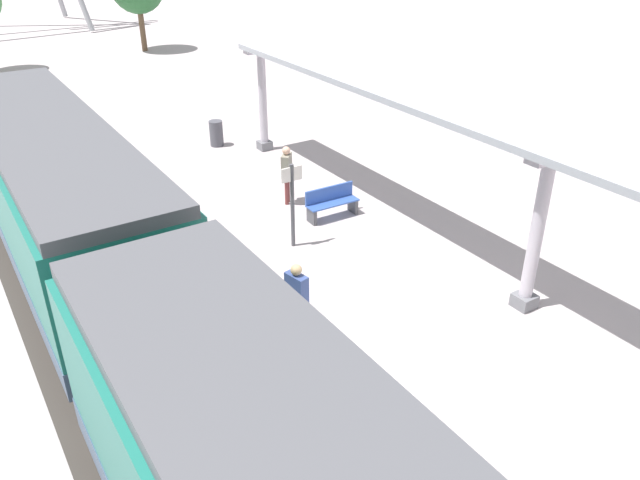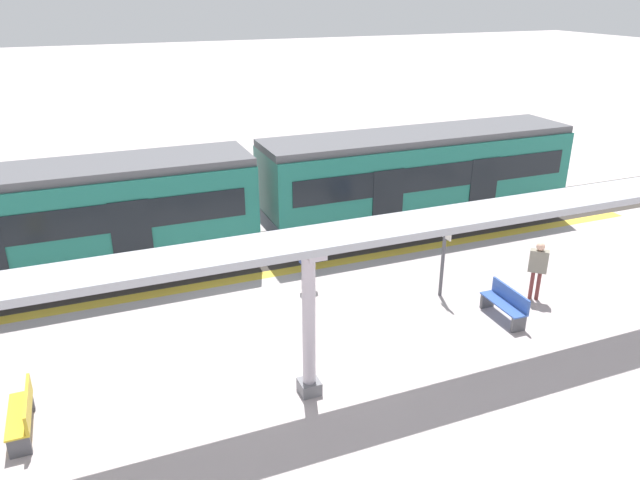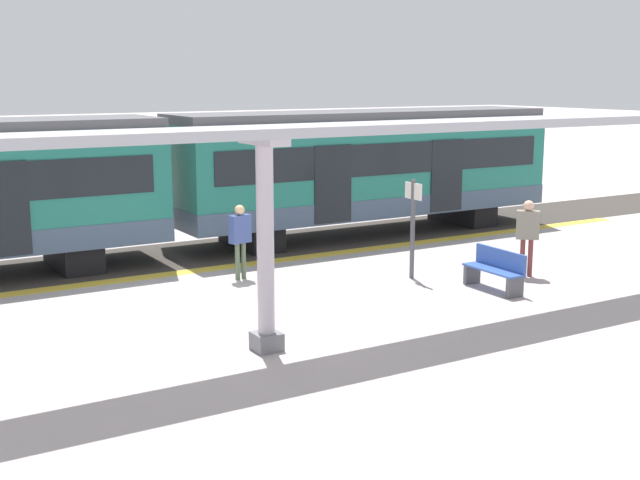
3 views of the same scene
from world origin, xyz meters
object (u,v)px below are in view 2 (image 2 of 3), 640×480
object	(u,v)px
train_near_carriage	(59,224)
bench_mid_platform	(506,303)
canopy_pillar_second	(309,322)
platform_info_sign	(443,253)
passenger_by_the_benches	(538,264)
train_far_carriage	(418,178)
bench_near_end	(23,414)
passenger_waiting_near_edge	(308,255)

from	to	relation	value
train_near_carriage	bench_mid_platform	world-z (taller)	train_near_carriage
canopy_pillar_second	platform_info_sign	world-z (taller)	canopy_pillar_second
bench_mid_platform	passenger_by_the_benches	world-z (taller)	passenger_by_the_benches
canopy_pillar_second	passenger_by_the_benches	xyz separation A→B (m)	(-1.60, 7.35, -0.69)
train_far_carriage	train_near_carriage	bearing A→B (deg)	-90.00
passenger_by_the_benches	train_far_carriage	bearing A→B (deg)	-177.61
train_near_carriage	train_far_carriage	world-z (taller)	same
bench_near_end	passenger_waiting_near_edge	bearing A→B (deg)	116.78
train_far_carriage	passenger_waiting_near_edge	bearing A→B (deg)	-60.16
bench_mid_platform	passenger_waiting_near_edge	xyz separation A→B (m)	(-3.60, -4.18, 0.60)
bench_near_end	canopy_pillar_second	bearing A→B (deg)	80.69
platform_info_sign	passenger_waiting_near_edge	world-z (taller)	platform_info_sign
bench_mid_platform	passenger_waiting_near_edge	world-z (taller)	passenger_waiting_near_edge
canopy_pillar_second	platform_info_sign	distance (m)	5.77
bench_near_end	bench_mid_platform	bearing A→B (deg)	90.54
train_far_carriage	canopy_pillar_second	xyz separation A→B (m)	(7.70, -7.10, -0.06)
train_far_carriage	passenger_waiting_near_edge	world-z (taller)	train_far_carriage
train_near_carriage	bench_near_end	distance (m)	6.98
train_near_carriage	bench_mid_platform	size ratio (longest dim) A/B	7.44
bench_near_end	bench_mid_platform	distance (m)	11.53
bench_near_end	passenger_by_the_benches	xyz separation A→B (m)	(-0.68, 12.96, 0.63)
train_far_carriage	passenger_waiting_near_edge	size ratio (longest dim) A/B	6.77
bench_near_end	platform_info_sign	size ratio (longest dim) A/B	0.68
train_far_carriage	passenger_by_the_benches	distance (m)	6.16
bench_near_end	passenger_by_the_benches	distance (m)	12.99
bench_near_end	platform_info_sign	xyz separation A→B (m)	(-1.85, 10.66, 0.89)
train_near_carriage	passenger_by_the_benches	xyz separation A→B (m)	(6.11, 12.07, -0.75)
platform_info_sign	passenger_by_the_benches	size ratio (longest dim) A/B	1.28
canopy_pillar_second	bench_mid_platform	size ratio (longest dim) A/B	2.30
bench_mid_platform	passenger_by_the_benches	size ratio (longest dim) A/B	0.88
train_far_carriage	canopy_pillar_second	world-z (taller)	train_far_carriage
platform_info_sign	passenger_waiting_near_edge	bearing A→B (deg)	-119.40
canopy_pillar_second	passenger_waiting_near_edge	xyz separation A→B (m)	(-4.63, 1.74, -0.73)
bench_mid_platform	platform_info_sign	distance (m)	2.14
platform_info_sign	passenger_waiting_near_edge	xyz separation A→B (m)	(-1.86, -3.31, -0.29)
bench_near_end	platform_info_sign	bearing A→B (deg)	99.84
bench_mid_platform	passenger_by_the_benches	bearing A→B (deg)	111.63
passenger_by_the_benches	bench_near_end	bearing A→B (deg)	-87.01
train_near_carriage	train_far_carriage	bearing A→B (deg)	90.00
canopy_pillar_second	passenger_by_the_benches	size ratio (longest dim) A/B	2.02
train_far_carriage	bench_mid_platform	distance (m)	6.92
canopy_pillar_second	bench_near_end	distance (m)	5.84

